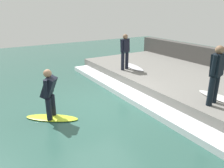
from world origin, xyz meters
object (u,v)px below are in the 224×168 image
at_px(surfboard_riding, 52,118).
at_px(surfboard_waiting_near, 224,99).
at_px(surfer_riding, 49,91).
at_px(surfer_waiting_far, 125,50).
at_px(surfboard_waiting_far, 134,67).
at_px(surfer_waiting_near, 216,72).

bearing_deg(surfboard_riding, surfboard_waiting_near, -28.55).
xyz_separation_m(surfer_riding, surfer_waiting_far, (4.02, 1.98, 0.51)).
relative_size(surfboard_riding, surfer_riding, 1.04).
bearing_deg(surfer_waiting_far, surfboard_riding, -153.77).
bearing_deg(surfboard_riding, surfer_waiting_far, 26.23).
relative_size(surfboard_riding, surfboard_waiting_near, 0.88).
relative_size(surfer_waiting_far, surfboard_waiting_far, 0.91).
bearing_deg(surfboard_riding, surfboard_waiting_far, 24.11).
bearing_deg(surfer_waiting_near, surfboard_waiting_near, -3.85).
bearing_deg(surfboard_waiting_far, surfer_waiting_far, -172.97).
xyz_separation_m(surfboard_riding, surfer_waiting_far, (4.02, 1.98, 1.36)).
bearing_deg(surfboard_waiting_near, surfer_waiting_far, 97.47).
bearing_deg(surfboard_waiting_far, surfer_waiting_near, -96.78).
height_order(surfer_riding, surfer_waiting_near, surfer_waiting_near).
xyz_separation_m(surfboard_riding, surfboard_waiting_far, (4.58, 2.05, 0.50)).
distance_m(surfboard_waiting_near, surfer_waiting_far, 4.61).
xyz_separation_m(surfboard_riding, surfboard_waiting_near, (4.60, -2.51, 0.50)).
relative_size(surfer_riding, surfer_waiting_far, 0.93).
bearing_deg(surfer_riding, surfboard_waiting_far, 24.11).
distance_m(surfer_waiting_near, surfboard_waiting_near, 1.09).
bearing_deg(surfboard_waiting_far, surfer_riding, -155.89).
relative_size(surfer_riding, surfer_waiting_near, 0.87).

